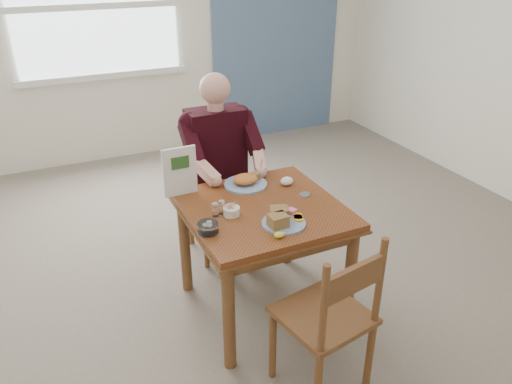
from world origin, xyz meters
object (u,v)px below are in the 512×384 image
chair_far (217,192)px  diner (220,156)px  table (263,222)px  near_plate (282,219)px  chair_near (330,318)px  far_plate (246,181)px

chair_far → diner: bearing=-90.0°
table → near_plate: bearing=-89.4°
chair_far → table: bearing=-90.0°
table → chair_near: chair_near is taller
chair_far → far_plate: chair_far is taller
chair_far → chair_near: 1.55m
diner → far_plate: (0.02, -0.40, -0.03)m
table → near_plate: 0.27m
table → chair_far: 0.81m
far_plate → chair_near: bearing=-90.8°
far_plate → table: bearing=-94.4°
near_plate → far_plate: bearing=87.7°
table → chair_near: size_ratio=0.97×
chair_far → chair_near: same height
chair_far → far_plate: size_ratio=2.88×
chair_near → diner: diner is taller
chair_near → chair_far: bearing=90.4°
table → diner: size_ratio=0.66×
chair_near → near_plate: chair_near is taller
chair_near → near_plate: 0.60m
chair_near → near_plate: (-0.01, 0.52, 0.30)m
chair_far → chair_near: (0.01, -1.55, 0.00)m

